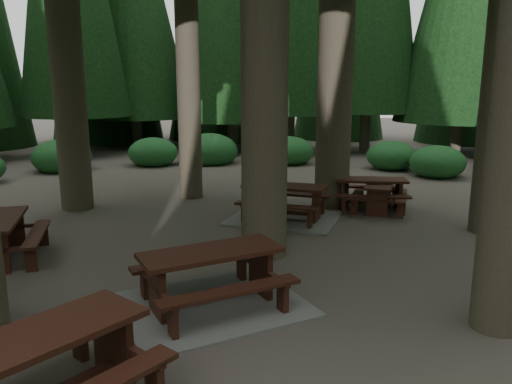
# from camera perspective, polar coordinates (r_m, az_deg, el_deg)

# --- Properties ---
(ground) EXTENTS (80.00, 80.00, 0.00)m
(ground) POSITION_cam_1_polar(r_m,az_deg,el_deg) (9.40, -4.07, -7.40)
(ground) COLOR #4D453E
(ground) RESTS_ON ground
(picnic_table_a) EXTENTS (3.26, 3.10, 0.86)m
(picnic_table_a) POSITION_cam_1_polar(r_m,az_deg,el_deg) (7.30, -5.10, -10.79)
(picnic_table_a) COLOR gray
(picnic_table_a) RESTS_ON ground
(picnic_table_b) EXTENTS (1.99, 2.22, 0.80)m
(picnic_table_b) POSITION_cam_1_polar(r_m,az_deg,el_deg) (10.15, -27.25, -4.15)
(picnic_table_b) COLOR #351510
(picnic_table_b) RESTS_ON ground
(picnic_table_c) EXTENTS (2.93, 2.64, 0.84)m
(picnic_table_c) POSITION_cam_1_polar(r_m,az_deg,el_deg) (11.83, 3.25, -1.78)
(picnic_table_c) COLOR gray
(picnic_table_c) RESTS_ON ground
(picnic_table_d) EXTENTS (1.83, 1.49, 0.79)m
(picnic_table_d) POSITION_cam_1_polar(r_m,az_deg,el_deg) (13.12, 12.91, 0.35)
(picnic_table_d) COLOR #351510
(picnic_table_d) RESTS_ON ground
(picnic_table_e) EXTENTS (2.52, 2.61, 0.88)m
(picnic_table_e) POSITION_cam_1_polar(r_m,az_deg,el_deg) (5.37, -23.61, -17.45)
(picnic_table_e) COLOR #351510
(picnic_table_e) RESTS_ON ground
(picnic_table_f) EXTENTS (1.69, 1.92, 0.71)m
(picnic_table_f) POSITION_cam_1_polar(r_m,az_deg,el_deg) (13.03, 13.94, -0.01)
(picnic_table_f) COLOR #351510
(picnic_table_f) RESTS_ON ground
(shrub_ring) EXTENTS (23.86, 24.64, 1.49)m
(shrub_ring) POSITION_cam_1_polar(r_m,az_deg,el_deg) (9.93, 0.51, -3.87)
(shrub_ring) COLOR #1E5A2D
(shrub_ring) RESTS_ON ground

